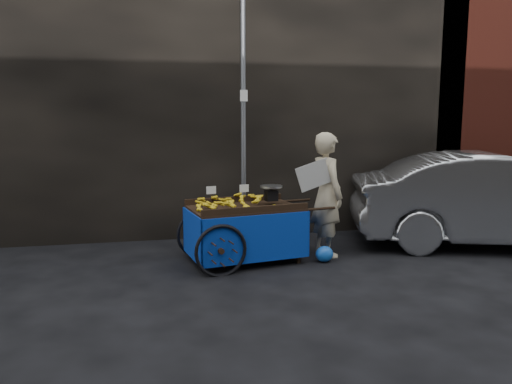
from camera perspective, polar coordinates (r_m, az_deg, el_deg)
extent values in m
plane|color=black|center=(7.19, -1.87, -8.12)|extent=(80.00, 80.00, 0.00)
cube|color=black|center=(9.39, -10.93, 11.11)|extent=(11.00, 2.00, 5.00)
cube|color=#591E14|center=(11.53, 23.99, 10.05)|extent=(3.00, 2.00, 5.00)
cylinder|color=slate|center=(8.21, -1.46, 8.14)|extent=(0.08, 0.08, 4.00)
cube|color=white|center=(8.17, -1.40, 10.95)|extent=(0.12, 0.02, 0.18)
cube|color=black|center=(7.11, -1.29, -1.96)|extent=(1.67, 1.20, 0.06)
cube|color=black|center=(7.51, -2.48, -0.87)|extent=(1.51, 0.30, 0.10)
cube|color=black|center=(6.68, 0.06, -2.06)|extent=(1.51, 0.30, 0.10)
cube|color=black|center=(7.11, 4.89, -5.14)|extent=(0.06, 0.06, 0.76)
cube|color=black|center=(7.78, 2.37, -3.91)|extent=(0.06, 0.06, 0.76)
cylinder|color=black|center=(7.18, 7.32, -1.92)|extent=(0.48, 0.12, 0.04)
cylinder|color=black|center=(7.84, 4.62, -0.97)|extent=(0.48, 0.12, 0.04)
torus|color=black|center=(6.56, -4.03, -6.74)|extent=(0.71, 0.17, 0.72)
torus|color=black|center=(7.52, -6.43, -4.77)|extent=(0.71, 0.17, 0.72)
cylinder|color=black|center=(7.04, -5.31, -5.69)|extent=(0.23, 1.06, 0.05)
cube|color=#082F97|center=(6.73, 0.18, -5.39)|extent=(1.55, 0.29, 0.65)
cube|color=#082F97|center=(7.62, -2.56, -3.73)|extent=(1.55, 0.29, 0.65)
cube|color=#082F97|center=(6.95, -7.30, -5.01)|extent=(0.19, 0.98, 0.65)
cube|color=#082F97|center=(7.47, 4.31, -4.00)|extent=(0.19, 0.98, 0.65)
cube|color=black|center=(7.28, 1.75, -0.41)|extent=(0.19, 0.16, 0.15)
cylinder|color=silver|center=(7.26, 1.76, 0.64)|extent=(0.38, 0.38, 0.03)
cube|color=white|center=(6.79, -5.15, 0.21)|extent=(0.13, 0.03, 0.11)
cube|color=white|center=(6.94, -1.36, 0.43)|extent=(0.13, 0.03, 0.11)
imported|color=#C2B290|center=(7.48, 8.07, -0.28)|extent=(0.57, 0.75, 1.84)
cube|color=beige|center=(7.19, 6.67, 1.94)|extent=(0.59, 0.05, 0.50)
ellipsoid|color=blue|center=(7.27, 7.83, -7.04)|extent=(0.26, 0.21, 0.23)
imported|color=silver|center=(8.85, 25.90, -0.84)|extent=(4.80, 2.83, 1.49)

